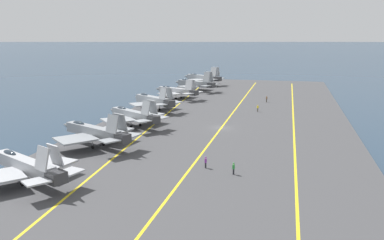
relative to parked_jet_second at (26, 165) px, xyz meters
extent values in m
plane|color=#23384C|center=(36.77, -19.27, -2.65)|extent=(2000.00, 2000.00, 0.00)
cube|color=#424244|center=(36.77, -19.27, -2.45)|extent=(180.29, 52.54, 0.40)
cube|color=yellow|center=(36.77, -33.72, -2.25)|extent=(162.26, 1.50, 0.01)
cube|color=yellow|center=(36.77, -19.27, -2.25)|extent=(162.26, 0.36, 0.01)
cube|color=yellow|center=(36.77, -4.82, -2.25)|extent=(161.91, 11.34, 0.01)
cube|color=#A8AAAF|center=(0.18, 0.37, 0.01)|extent=(6.97, 11.90, 1.67)
cube|color=#38383A|center=(-3.07, -6.27, 0.01)|extent=(2.61, 2.66, 1.42)
ellipsoid|color=#232D38|center=(1.85, 3.76, 0.81)|extent=(2.16, 3.12, 0.92)
cube|color=#A8AAAF|center=(-3.06, 1.49, -0.53)|extent=(7.39, 7.42, 0.28)
cube|color=#A8AAAF|center=(3.05, -1.51, -0.53)|extent=(6.15, 6.34, 0.28)
cube|color=#A8AAAF|center=(-3.27, -4.67, 2.27)|extent=(1.83, 2.50, 2.80)
cube|color=#A8AAAF|center=(-1.69, -5.45, 2.27)|extent=(1.83, 2.50, 2.80)
cube|color=#A8AAAF|center=(-4.86, -4.83, 0.01)|extent=(3.65, 3.55, 0.20)
cube|color=#A8AAAF|center=(-0.84, -6.80, 0.01)|extent=(3.34, 3.04, 0.20)
cylinder|color=#B2B2B7|center=(2.22, 4.52, -1.54)|extent=(0.16, 0.16, 1.43)
cylinder|color=black|center=(2.22, 4.52, -1.95)|extent=(0.46, 0.64, 0.60)
cylinder|color=#B2B2B7|center=(-1.42, -0.25, -1.54)|extent=(0.16, 0.16, 1.43)
cylinder|color=black|center=(-1.42, -0.25, -1.95)|extent=(0.46, 0.64, 0.60)
cylinder|color=#B2B2B7|center=(0.68, -1.28, -1.54)|extent=(0.16, 0.16, 1.43)
cylinder|color=black|center=(0.68, -1.28, -1.95)|extent=(0.46, 0.64, 0.60)
cube|color=gray|center=(17.89, -0.24, 0.37)|extent=(7.00, 12.28, 1.66)
cone|color=#5B5E60|center=(21.09, 6.48, 0.37)|extent=(2.46, 2.87, 1.58)
cube|color=#38383A|center=(14.62, -7.12, 0.37)|extent=(2.61, 2.70, 1.41)
ellipsoid|color=#232D38|center=(19.56, 3.28, 1.16)|extent=(2.16, 3.21, 0.91)
cube|color=gray|center=(14.29, 0.99, -0.17)|extent=(8.08, 8.03, 0.28)
cube|color=gray|center=(21.12, -2.26, -0.17)|extent=(6.89, 6.60, 0.28)
cube|color=gray|center=(14.43, -5.50, 2.66)|extent=(1.85, 2.58, 2.88)
cube|color=gray|center=(16.00, -6.24, 2.66)|extent=(1.85, 2.58, 2.88)
cube|color=gray|center=(12.83, -5.69, 0.37)|extent=(3.69, 3.60, 0.20)
cube|color=gray|center=(16.85, -7.61, 0.37)|extent=(3.34, 3.08, 0.20)
cylinder|color=#B2B2B7|center=(19.94, 4.06, -1.36)|extent=(0.16, 0.16, 1.79)
cylinder|color=black|center=(19.94, 4.06, -1.95)|extent=(0.46, 0.64, 0.60)
cylinder|color=#B2B2B7|center=(16.29, -0.92, -1.36)|extent=(0.16, 0.16, 1.79)
cylinder|color=black|center=(16.29, -0.92, -1.95)|extent=(0.46, 0.64, 0.60)
cylinder|color=#B2B2B7|center=(18.38, -1.91, -1.36)|extent=(0.16, 0.16, 1.79)
cylinder|color=black|center=(18.38, -1.91, -1.95)|extent=(0.46, 0.64, 0.60)
cube|color=#93999E|center=(33.75, -0.96, 0.24)|extent=(7.74, 11.03, 1.66)
cone|color=#5B5E60|center=(37.43, 4.93, 0.24)|extent=(2.54, 2.76, 1.58)
cube|color=#38383A|center=(29.99, -7.00, 0.24)|extent=(2.65, 2.66, 1.41)
ellipsoid|color=#232D38|center=(35.68, 2.12, 1.03)|extent=(2.32, 2.95, 0.92)
cube|color=#93999E|center=(30.39, 0.66, -0.30)|extent=(7.72, 7.73, 0.28)
cube|color=#93999E|center=(36.69, -3.27, -0.30)|extent=(7.07, 6.69, 0.28)
cube|color=#93999E|center=(29.94, -5.44, 2.48)|extent=(1.94, 2.38, 2.77)
cube|color=#93999E|center=(31.42, -6.36, 2.48)|extent=(1.94, 2.38, 2.77)
cube|color=#93999E|center=(28.36, -5.41, 0.24)|extent=(3.59, 3.55, 0.20)
cube|color=#93999E|center=(32.14, -7.77, 0.24)|extent=(3.44, 3.14, 0.20)
cylinder|color=#B2B2B7|center=(36.10, 2.81, -1.42)|extent=(0.16, 0.16, 1.66)
cylinder|color=black|center=(36.10, 2.81, -1.95)|extent=(0.50, 0.63, 0.60)
cylinder|color=#B2B2B7|center=(32.12, -1.38, -1.42)|extent=(0.16, 0.16, 1.66)
cylinder|color=black|center=(32.12, -1.38, -1.95)|extent=(0.50, 0.63, 0.60)
cylinder|color=#B2B2B7|center=(34.10, -2.61, -1.42)|extent=(0.16, 0.16, 1.66)
cylinder|color=black|center=(34.10, -2.61, -1.95)|extent=(0.50, 0.63, 0.60)
cube|color=#93999E|center=(51.67, 0.79, 0.37)|extent=(8.16, 10.60, 1.87)
cone|color=#5B5E60|center=(55.52, 6.33, 0.37)|extent=(2.71, 2.82, 1.78)
cube|color=#38383A|center=(47.73, -4.88, 0.37)|extent=(2.84, 2.77, 1.59)
ellipsoid|color=#232D38|center=(53.68, 3.69, 1.26)|extent=(2.46, 2.91, 1.03)
cube|color=#93999E|center=(48.64, 2.41, -0.24)|extent=(7.03, 7.03, 0.28)
cube|color=#93999E|center=(54.24, -1.48, -0.24)|extent=(6.40, 6.45, 0.28)
cube|color=#93999E|center=(47.64, -3.29, 2.70)|extent=(1.97, 2.30, 2.76)
cube|color=#93999E|center=(49.25, -4.41, 2.70)|extent=(1.97, 2.30, 2.76)
cube|color=#93999E|center=(46.08, -3.16, 0.37)|extent=(3.53, 3.53, 0.20)
cube|color=#93999E|center=(49.91, -5.83, 0.37)|extent=(3.46, 3.17, 0.20)
cylinder|color=#B2B2B7|center=(54.13, 4.33, -1.41)|extent=(0.16, 0.16, 1.69)
cylinder|color=black|center=(54.13, 4.33, -1.95)|extent=(0.52, 0.62, 0.60)
cylinder|color=#B2B2B7|center=(49.92, 0.57, -1.41)|extent=(0.16, 0.16, 1.69)
cylinder|color=black|center=(49.92, 0.57, -1.95)|extent=(0.52, 0.62, 0.60)
cylinder|color=#B2B2B7|center=(52.07, -0.92, -1.41)|extent=(0.16, 0.16, 1.69)
cylinder|color=black|center=(52.07, -0.92, -1.95)|extent=(0.52, 0.62, 0.60)
cube|color=#A8AAAF|center=(71.22, 0.39, 0.15)|extent=(6.53, 11.50, 1.61)
cone|color=#5B5E60|center=(74.17, 6.68, 0.15)|extent=(2.34, 2.70, 1.53)
cube|color=#38383A|center=(68.20, -6.04, 0.15)|extent=(2.50, 2.54, 1.37)
ellipsoid|color=#232D38|center=(72.76, 3.68, 0.91)|extent=(2.04, 3.01, 0.88)
cube|color=#A8AAAF|center=(68.12, 1.40, -0.38)|extent=(7.02, 7.07, 0.28)
cube|color=#A8AAAF|center=(73.97, -1.35, -0.38)|extent=(5.76, 6.01, 0.28)
cube|color=#A8AAAF|center=(67.98, -4.51, 2.39)|extent=(1.77, 2.43, 2.85)
cube|color=#A8AAAF|center=(69.51, -5.23, 2.39)|extent=(1.77, 2.43, 2.85)
cube|color=#A8AAAF|center=(66.41, -4.66, 0.15)|extent=(3.59, 3.46, 0.20)
cube|color=#A8AAAF|center=(70.40, -6.54, 0.15)|extent=(3.29, 2.91, 0.20)
cylinder|color=#B2B2B7|center=(73.10, 4.41, -1.46)|extent=(0.16, 0.16, 1.59)
cylinder|color=black|center=(73.10, 4.41, -1.95)|extent=(0.45, 0.64, 0.60)
cylinder|color=#B2B2B7|center=(69.68, -0.23, -1.46)|extent=(0.16, 0.16, 1.59)
cylinder|color=black|center=(69.68, -0.23, -1.95)|extent=(0.45, 0.64, 0.60)
cylinder|color=#B2B2B7|center=(71.72, -1.18, -1.46)|extent=(0.16, 0.16, 1.59)
cylinder|color=black|center=(71.72, -1.18, -1.95)|extent=(0.45, 0.64, 0.60)
cube|color=gray|center=(88.49, -1.09, 0.28)|extent=(6.45, 11.75, 1.85)
cone|color=#5B5E60|center=(91.25, 5.31, 0.28)|extent=(2.51, 2.78, 1.76)
cube|color=#38383A|center=(85.66, -7.64, 0.28)|extent=(2.72, 2.63, 1.57)
ellipsoid|color=#232D38|center=(89.93, 2.26, 1.15)|extent=(2.09, 3.08, 1.02)
cube|color=gray|center=(85.07, -0.06, -0.33)|extent=(7.32, 7.31, 0.28)
cube|color=gray|center=(91.58, -2.87, -0.33)|extent=(6.02, 5.97, 0.28)
cube|color=gray|center=(85.28, -6.07, 2.90)|extent=(1.83, 2.49, 3.35)
cube|color=gray|center=(87.07, -6.84, 2.90)|extent=(1.83, 2.49, 3.35)
cube|color=gray|center=(83.72, -6.28, 0.28)|extent=(3.59, 3.44, 0.20)
cube|color=gray|center=(87.99, -8.12, 0.28)|extent=(3.25, 2.86, 0.20)
cylinder|color=#B2B2B7|center=(90.26, 3.00, -1.45)|extent=(0.16, 0.16, 1.60)
cylinder|color=black|center=(90.26, 3.00, -1.95)|extent=(0.44, 0.64, 0.60)
cylinder|color=#B2B2B7|center=(86.82, -1.69, -1.45)|extent=(0.16, 0.16, 1.60)
cylinder|color=black|center=(86.82, -1.69, -1.95)|extent=(0.44, 0.64, 0.60)
cylinder|color=#B2B2B7|center=(89.19, -2.72, -1.45)|extent=(0.16, 0.16, 1.60)
cylinder|color=black|center=(89.19, -2.72, -1.95)|extent=(0.44, 0.64, 0.60)
cube|color=#9EA3A8|center=(106.71, 0.23, 0.42)|extent=(7.07, 12.32, 1.82)
cone|color=#5B5E60|center=(109.86, 6.94, 0.42)|extent=(2.59, 2.92, 1.73)
cube|color=#38383A|center=(103.49, -6.64, 0.42)|extent=(2.78, 2.76, 1.55)
ellipsoid|color=#232D38|center=(108.36, 3.74, 1.29)|extent=(2.23, 3.23, 1.00)
cube|color=#9EA3A8|center=(103.43, 1.29, -0.17)|extent=(7.37, 7.44, 0.28)
cube|color=#9EA3A8|center=(109.62, -1.61, -0.17)|extent=(5.98, 6.38, 0.28)
cube|color=#9EA3A8|center=(103.21, -4.98, 3.01)|extent=(1.93, 2.61, 3.30)
cube|color=#9EA3A8|center=(104.94, -5.79, 3.01)|extent=(1.93, 2.61, 3.30)
cube|color=#9EA3A8|center=(101.61, -5.19, 0.42)|extent=(3.68, 3.59, 0.20)
cube|color=#9EA3A8|center=(105.80, -7.15, 0.42)|extent=(3.33, 3.06, 0.20)
cylinder|color=#B2B2B7|center=(108.72, 4.52, -1.37)|extent=(0.16, 0.16, 1.77)
cylinder|color=black|center=(108.72, 4.52, -1.95)|extent=(0.45, 0.64, 0.60)
cylinder|color=#B2B2B7|center=(105.01, -0.40, -1.37)|extent=(0.16, 0.16, 1.77)
cylinder|color=black|center=(105.01, -0.40, -1.95)|extent=(0.45, 0.64, 0.60)
cylinder|color=#B2B2B7|center=(107.31, -1.48, -1.37)|extent=(0.16, 0.16, 1.77)
cylinder|color=black|center=(107.31, -1.48, -1.95)|extent=(0.45, 0.64, 0.60)
cylinder|color=#232328|center=(10.98, -21.35, -1.84)|extent=(0.24, 0.24, 0.81)
cube|color=purple|center=(10.98, -21.35, -1.15)|extent=(0.39, 0.27, 0.57)
sphere|color=beige|center=(10.98, -21.35, -0.73)|extent=(0.22, 0.22, 0.22)
sphere|color=purple|center=(10.98, -21.35, -0.67)|extent=(0.24, 0.24, 0.24)
cylinder|color=#232328|center=(9.21, -25.61, -1.85)|extent=(0.24, 0.24, 0.81)
cube|color=green|center=(9.21, -25.61, -1.15)|extent=(0.41, 0.31, 0.59)
sphere|color=beige|center=(9.21, -25.61, -0.73)|extent=(0.22, 0.22, 0.22)
sphere|color=green|center=(9.21, -25.61, -0.67)|extent=(0.24, 0.24, 0.24)
cylinder|color=#383328|center=(71.05, -26.32, -1.78)|extent=(0.24, 0.24, 0.94)
cube|color=brown|center=(71.05, -26.32, -1.04)|extent=(0.46, 0.43, 0.55)
sphere|color=tan|center=(71.05, -26.32, -0.64)|extent=(0.22, 0.22, 0.22)
sphere|color=brown|center=(71.05, -26.32, -0.58)|extent=(0.24, 0.24, 0.24)
cylinder|color=#4C473D|center=(56.19, -25.05, -1.80)|extent=(0.24, 0.24, 0.90)
cube|color=yellow|center=(56.19, -25.05, -1.08)|extent=(0.45, 0.46, 0.55)
sphere|color=beige|center=(56.19, -25.05, -0.67)|extent=(0.22, 0.22, 0.22)
sphere|color=yellow|center=(56.19, -25.05, -0.61)|extent=(0.24, 0.24, 0.24)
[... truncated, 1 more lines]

